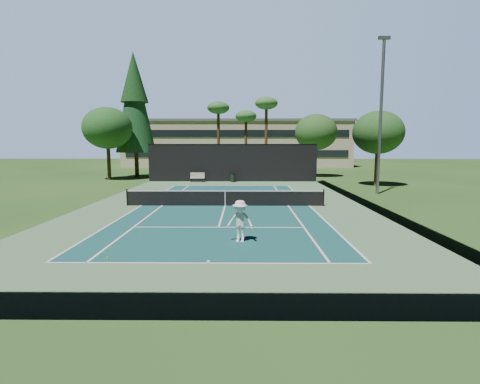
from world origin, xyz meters
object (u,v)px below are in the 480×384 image
object	(u,v)px
player	(240,221)
tennis_ball_c	(225,200)
trash_bin	(233,178)
tennis_ball_d	(185,200)
tennis_net	(225,197)
park_bench	(197,177)
tennis_ball_b	(204,198)
tennis_ball_a	(108,258)

from	to	relation	value
player	tennis_ball_c	xyz separation A→B (m)	(-1.21, 11.28, -0.83)
trash_bin	tennis_ball_d	bearing A→B (deg)	-102.86
player	tennis_net	bearing A→B (deg)	111.79
tennis_ball_d	trash_bin	size ratio (longest dim) A/B	0.07
player	park_bench	bearing A→B (deg)	116.14
tennis_ball_b	tennis_ball_c	size ratio (longest dim) A/B	1.05
tennis_net	tennis_ball_c	world-z (taller)	tennis_net
tennis_net	tennis_ball_b	xyz separation A→B (m)	(-1.72, 3.32, -0.52)
tennis_ball_a	trash_bin	world-z (taller)	trash_bin
player	tennis_ball_a	xyz separation A→B (m)	(-4.64, -2.35, -0.83)
player	tennis_ball_d	size ratio (longest dim) A/B	27.17
tennis_ball_c	tennis_ball_a	bearing A→B (deg)	-104.12
tennis_ball_a	park_bench	xyz separation A→B (m)	(-0.12, 26.69, 0.51)
tennis_ball_b	tennis_ball_c	xyz separation A→B (m)	(1.57, -1.07, -0.00)
tennis_net	park_bench	distance (m)	15.74
tennis_ball_c	tennis_ball_d	xyz separation A→B (m)	(-2.79, -0.12, -0.00)
tennis_ball_d	trash_bin	distance (m)	13.53
tennis_ball_a	tennis_ball_c	xyz separation A→B (m)	(3.43, 13.64, -0.00)
player	tennis_ball_a	distance (m)	5.26
tennis_ball_d	trash_bin	bearing A→B (deg)	77.14
tennis_ball_a	trash_bin	bearing A→B (deg)	82.22
tennis_ball_a	tennis_ball_b	distance (m)	14.82
player	tennis_ball_c	world-z (taller)	player
tennis_ball_c	trash_bin	bearing A→B (deg)	89.04
tennis_ball_d	park_bench	size ratio (longest dim) A/B	0.04
player	tennis_ball_a	size ratio (longest dim) A/B	24.52
player	tennis_ball_c	distance (m)	11.38
tennis_ball_c	trash_bin	distance (m)	13.08
park_bench	trash_bin	bearing A→B (deg)	0.22
park_bench	tennis_ball_c	bearing A→B (deg)	-74.79
tennis_ball_d	park_bench	bearing A→B (deg)	93.29
tennis_ball_c	park_bench	size ratio (longest dim) A/B	0.04
player	tennis_ball_c	size ratio (longest dim) A/B	25.87
tennis_ball_a	tennis_ball_d	world-z (taller)	tennis_ball_a
tennis_ball_c	tennis_net	bearing A→B (deg)	-86.36
tennis_ball_d	player	bearing A→B (deg)	-70.31
tennis_ball_b	tennis_ball_c	world-z (taller)	tennis_ball_b
player	trash_bin	xyz separation A→B (m)	(-0.99, 24.35, -0.39)
player	park_bench	size ratio (longest dim) A/B	1.16
trash_bin	player	bearing A→B (deg)	-87.68
tennis_ball_a	park_bench	distance (m)	26.70
tennis_ball_b	tennis_net	bearing A→B (deg)	-62.63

